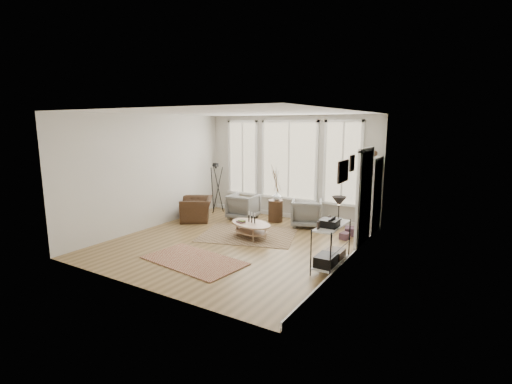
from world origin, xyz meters
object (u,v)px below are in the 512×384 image
Objects in this scene: bookcase at (371,196)px; side_table at (276,193)px; coffee_table at (251,226)px; armchair_left at (243,206)px; low_shelf at (331,242)px; accent_chair at (197,209)px; armchair_right at (307,213)px.

side_table is at bearing -178.21° from bookcase.
armchair_left reaches higher than coffee_table.
side_table is at bearing -172.22° from armchair_left.
coffee_table is 1.72m from side_table.
bookcase is 1.58× the size of low_shelf.
side_table reaches higher than coffee_table.
low_shelf is at bearing 36.55° from accent_chair.
low_shelf is at bearing 141.93° from armchair_left.
low_shelf reaches higher than armchair_right.
coffee_table is 1.81m from armchair_left.
armchair_right is 3.05m from accent_chair.
low_shelf is 1.65× the size of armchair_right.
armchair_right is 0.47× the size of side_table.
accent_chair is at bearing -166.20° from bookcase.
coffee_table is at bearing 160.32° from low_shelf.
armchair_right reaches higher than armchair_left.
bookcase is 3.53m from armchair_left.
low_shelf reaches higher than armchair_left.
low_shelf reaches higher than coffee_table.
armchair_right reaches higher than accent_chair.
bookcase is at bearing 1.79° from side_table.
low_shelf is 1.00× the size of coffee_table.
coffee_table is at bearing -82.82° from side_table.
side_table is (-2.49, 2.44, 0.30)m from low_shelf.
accent_chair is at bearing 164.41° from coffee_table.
bookcase is 1.22× the size of side_table.
bookcase is at bearing 36.05° from coffee_table.
coffee_table is 1.34× the size of accent_chair.
coffee_table is at bearing 123.71° from armchair_left.
low_shelf is at bearing -19.68° from coffee_table.
bookcase is at bearing 179.86° from armchair_left.
accent_chair is (-1.95, -1.02, -0.49)m from side_table.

